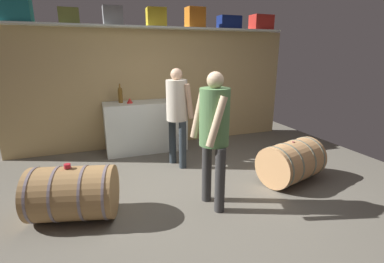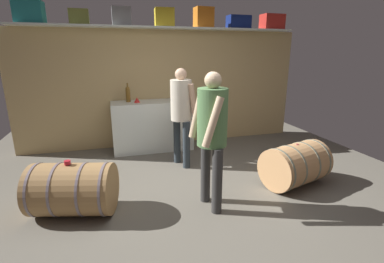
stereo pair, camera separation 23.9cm
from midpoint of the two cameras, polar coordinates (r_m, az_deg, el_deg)
name	(u,v)px [view 1 (the left image)]	position (r m, az deg, el deg)	size (l,w,h in m)	color
ground_plane	(187,180)	(4.12, -2.72, -9.84)	(6.66, 8.01, 0.02)	#645F54
back_wall_panel	(156,89)	(5.50, -8.58, 8.58)	(5.46, 0.10, 2.19)	tan
high_shelf_board	(156,28)	(5.33, -8.74, 20.30)	(5.02, 0.40, 0.03)	silver
toolcase_teal	(16,10)	(5.34, -33.57, 20.00)	(0.42, 0.29, 0.34)	teal
toolcase_olive	(69,16)	(5.24, -25.25, 20.66)	(0.31, 0.21, 0.24)	olive
toolcase_grey	(113,16)	(5.25, -17.33, 21.72)	(0.32, 0.24, 0.30)	gray
toolcase_yellow	(156,17)	(5.35, -8.75, 22.14)	(0.33, 0.29, 0.31)	gold
toolcase_orange	(195,18)	(5.55, -0.70, 22.31)	(0.33, 0.25, 0.36)	orange
toolcase_navy	(229,22)	(5.81, 6.39, 21.35)	(0.43, 0.25, 0.24)	navy
toolcase_red	(261,23)	(6.17, 12.89, 20.96)	(0.43, 0.28, 0.29)	red
work_cabinet	(146,126)	(5.24, -10.79, 1.02)	(1.46, 0.56, 0.92)	silver
wine_bottle_amber	(120,95)	(5.14, -15.82, 7.30)	(0.08, 0.08, 0.34)	brown
wine_glass	(169,97)	(5.03, -6.18, 7.00)	(0.08, 0.08, 0.14)	white
red_funnel	(130,101)	(5.07, -14.00, 6.16)	(0.11, 0.11, 0.09)	red
wine_barrel_near	(73,193)	(3.41, -25.12, -11.42)	(1.01, 0.80, 0.61)	#9E7647
wine_barrel_far	(291,162)	(4.14, 18.14, -5.95)	(0.99, 0.79, 0.59)	tan
tasting_cup	(67,166)	(3.28, -26.17, -6.40)	(0.07, 0.07, 0.04)	red
winemaker_pouring	(177,108)	(4.33, -4.63, 4.89)	(0.40, 0.50, 1.55)	#2B343B
visitor_tasting	(214,127)	(3.09, 2.28, 0.83)	(0.40, 0.49, 1.59)	#323131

